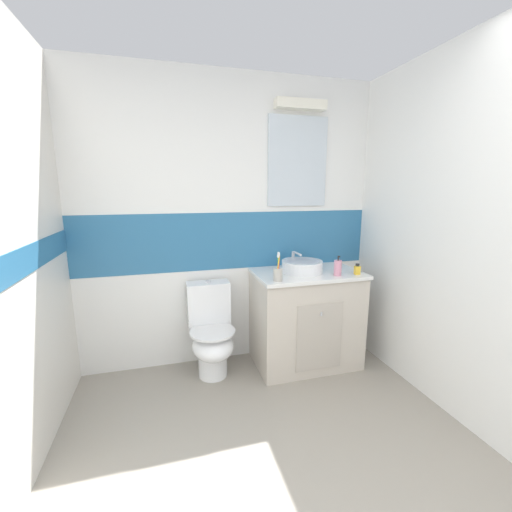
% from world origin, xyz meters
% --- Properties ---
extents(ground_plane, '(3.20, 3.48, 0.04)m').
position_xyz_m(ground_plane, '(0.00, 1.20, -0.02)').
color(ground_plane, gray).
extents(wall_back_tiled, '(3.20, 0.20, 2.50)m').
position_xyz_m(wall_back_tiled, '(0.01, 2.45, 1.26)').
color(wall_back_tiled, white).
rests_on(wall_back_tiled, ground_plane).
extents(wall_right_plain, '(0.10, 3.48, 2.50)m').
position_xyz_m(wall_right_plain, '(1.35, 1.20, 1.25)').
color(wall_right_plain, white).
rests_on(wall_right_plain, ground_plane).
extents(vanity_cabinet, '(0.91, 0.59, 0.85)m').
position_xyz_m(vanity_cabinet, '(0.61, 2.12, 0.43)').
color(vanity_cabinet, beige).
rests_on(vanity_cabinet, ground_plane).
extents(sink_basin, '(0.35, 0.39, 0.15)m').
position_xyz_m(sink_basin, '(0.56, 2.11, 0.90)').
color(sink_basin, white).
rests_on(sink_basin, vanity_cabinet).
extents(toilet, '(0.37, 0.50, 0.79)m').
position_xyz_m(toilet, '(-0.22, 2.16, 0.36)').
color(toilet, white).
rests_on(toilet, ground_plane).
extents(toothbrush_cup, '(0.07, 0.07, 0.22)m').
position_xyz_m(toothbrush_cup, '(0.27, 1.91, 0.91)').
color(toothbrush_cup, '#B2ADA3').
rests_on(toothbrush_cup, vanity_cabinet).
extents(soap_dispenser, '(0.06, 0.06, 0.17)m').
position_xyz_m(soap_dispenser, '(0.80, 1.93, 0.91)').
color(soap_dispenser, pink).
rests_on(soap_dispenser, vanity_cabinet).
extents(perfume_flask_small, '(0.05, 0.03, 0.09)m').
position_xyz_m(perfume_flask_small, '(0.97, 1.91, 0.89)').
color(perfume_flask_small, yellow).
rests_on(perfume_flask_small, vanity_cabinet).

